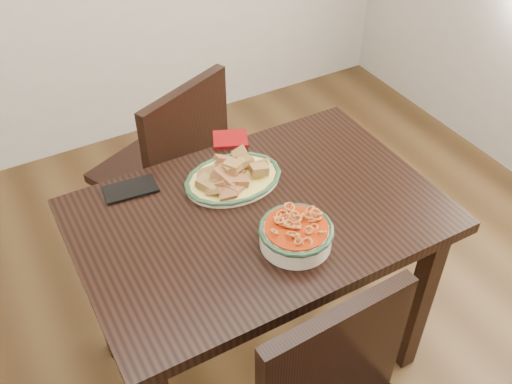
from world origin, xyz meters
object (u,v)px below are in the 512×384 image
noodle_bowl (296,233)px  smartphone (130,189)px  chair_far (171,166)px  fish_plate (233,171)px  dining_table (259,238)px

noodle_bowl → smartphone: bearing=126.2°
chair_far → fish_plate: (0.04, -0.48, 0.30)m
dining_table → smartphone: 0.43m
fish_plate → smartphone: fish_plate is taller
chair_far → fish_plate: chair_far is taller
dining_table → noodle_bowl: noodle_bowl is taller
dining_table → chair_far: size_ratio=1.21×
noodle_bowl → chair_far: bearing=94.7°
smartphone → noodle_bowl: bearing=-48.2°
fish_plate → smartphone: size_ratio=1.90×
chair_far → noodle_bowl: chair_far is taller
noodle_bowl → smartphone: (-0.32, 0.44, -0.04)m
dining_table → noodle_bowl: bearing=-82.5°
chair_far → smartphone: size_ratio=5.45×
dining_table → fish_plate: (-0.00, 0.16, 0.16)m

